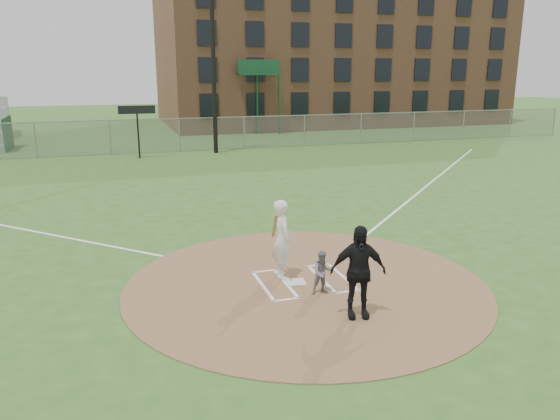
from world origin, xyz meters
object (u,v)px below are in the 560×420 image
object	(u,v)px
home_plate	(296,282)
umpire	(358,272)
catcher	(323,272)
batter_at_plate	(282,239)

from	to	relation	value
home_plate	umpire	xyz separation A→B (m)	(0.58, -2.04, 0.94)
catcher	umpire	world-z (taller)	umpire
catcher	umpire	bearing A→B (deg)	-76.61
catcher	umpire	distance (m)	1.39
home_plate	catcher	bearing A→B (deg)	-64.45
home_plate	catcher	world-z (taller)	catcher
batter_at_plate	catcher	bearing A→B (deg)	-64.69
home_plate	batter_at_plate	size ratio (longest dim) A/B	0.22
umpire	batter_at_plate	bearing A→B (deg)	120.68
catcher	umpire	xyz separation A→B (m)	(0.22, -1.29, 0.46)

